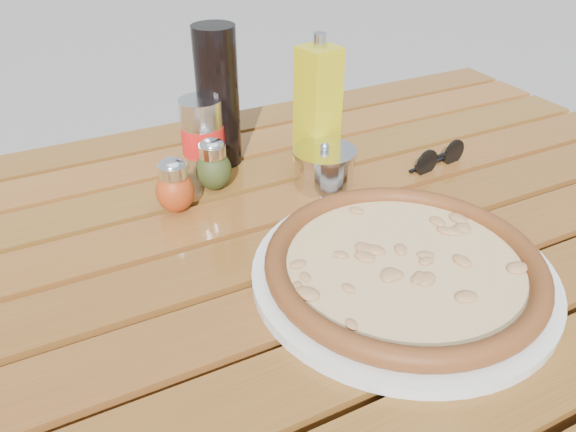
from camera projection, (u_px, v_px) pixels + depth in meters
name	position (u px, v px, depth m)	size (l,w,h in m)	color
table	(295.00, 287.00, 0.78)	(1.40, 0.90, 0.75)	#3D200E
plate	(403.00, 274.00, 0.67)	(0.36, 0.36, 0.01)	silver
pizza	(404.00, 263.00, 0.66)	(0.41, 0.41, 0.03)	#F6E4B0
pepper_shaker	(175.00, 186.00, 0.78)	(0.07, 0.07, 0.08)	#B73F14
oregano_shaker	(213.00, 165.00, 0.84)	(0.06, 0.06, 0.08)	#3B461C
dark_bottle	(218.00, 97.00, 0.87)	(0.07, 0.07, 0.22)	black
soda_can	(203.00, 137.00, 0.87)	(0.09, 0.09, 0.12)	silver
olive_oil_cruet	(318.00, 107.00, 0.88)	(0.06, 0.06, 0.21)	gold
parmesan_tin	(324.00, 167.00, 0.85)	(0.12, 0.12, 0.07)	silver
sunglasses	(439.00, 158.00, 0.90)	(0.11, 0.04, 0.04)	black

